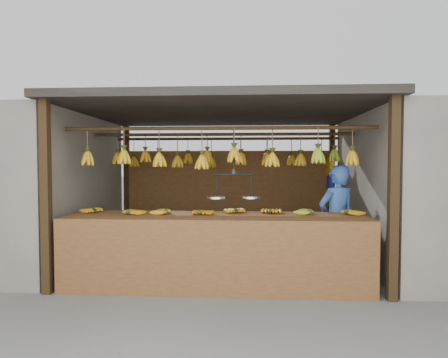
{
  "coord_description": "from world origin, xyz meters",
  "views": [
    {
      "loc": [
        0.35,
        -5.77,
        1.54
      ],
      "look_at": [
        0.0,
        0.3,
        1.3
      ],
      "focal_mm": 30.0,
      "sensor_mm": 36.0,
      "label": 1
    }
  ],
  "objects": [
    {
      "name": "vendor",
      "position": [
        1.6,
        -0.6,
        0.77
      ],
      "size": [
        0.66,
        0.56,
        1.53
      ],
      "primitive_type": "imported",
      "rotation": [
        0.0,
        0.0,
        3.56
      ],
      "color": "#3359A5",
      "rests_on": "ground"
    },
    {
      "name": "counter",
      "position": [
        -0.02,
        -1.23,
        0.72
      ],
      "size": [
        3.75,
        0.85,
        0.96
      ],
      "color": "brown",
      "rests_on": "ground"
    },
    {
      "name": "ground",
      "position": [
        0.0,
        0.0,
        0.0
      ],
      "size": [
        80.0,
        80.0,
        0.0
      ],
      "primitive_type": "plane",
      "color": "#5B5B57"
    },
    {
      "name": "stall",
      "position": [
        0.0,
        0.33,
        1.97
      ],
      "size": [
        4.3,
        3.3,
        2.4
      ],
      "color": "black",
      "rests_on": "ground"
    },
    {
      "name": "bag_bundles",
      "position": [
        1.94,
        1.35,
        1.02
      ],
      "size": [
        0.08,
        0.26,
        1.32
      ],
      "color": "yellow",
      "rests_on": "ground"
    },
    {
      "name": "hanging_bananas",
      "position": [
        -0.0,
        -0.0,
        1.62
      ],
      "size": [
        3.58,
        2.25,
        0.38
      ],
      "color": "#CB9215",
      "rests_on": "ground"
    },
    {
      "name": "balance_scale",
      "position": [
        0.2,
        -1.0,
        1.17
      ],
      "size": [
        0.69,
        0.3,
        0.9
      ],
      "color": "black",
      "rests_on": "ground"
    }
  ]
}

